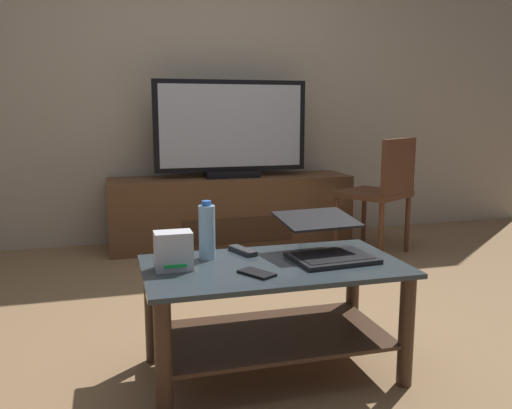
{
  "coord_description": "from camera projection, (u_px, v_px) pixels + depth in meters",
  "views": [
    {
      "loc": [
        -0.73,
        -2.26,
        1.05
      ],
      "look_at": [
        -0.05,
        0.17,
        0.61
      ],
      "focal_mm": 37.4,
      "sensor_mm": 36.0,
      "label": 1
    }
  ],
  "objects": [
    {
      "name": "router_box",
      "position": [
        173.0,
        251.0,
        2.02
      ],
      "size": [
        0.14,
        0.1,
        0.15
      ],
      "color": "silver",
      "rests_on": "coffee_table"
    },
    {
      "name": "ground_plane",
      "position": [
        275.0,
        336.0,
        2.52
      ],
      "size": [
        7.68,
        7.68,
        0.0
      ],
      "primitive_type": "plane",
      "color": "olive"
    },
    {
      "name": "dining_chair",
      "position": [
        382.0,
        188.0,
        3.9
      ],
      "size": [
        0.6,
        0.6,
        0.86
      ],
      "color": "#59331E",
      "rests_on": "ground"
    },
    {
      "name": "water_bottle_near",
      "position": [
        207.0,
        231.0,
        2.16
      ],
      "size": [
        0.07,
        0.07,
        0.24
      ],
      "color": "#99C6E5",
      "rests_on": "coffee_table"
    },
    {
      "name": "television",
      "position": [
        231.0,
        131.0,
        4.11
      ],
      "size": [
        1.19,
        0.2,
        0.74
      ],
      "color": "black",
      "rests_on": "media_cabinet"
    },
    {
      "name": "laptop",
      "position": [
        326.0,
        242.0,
        2.2
      ],
      "size": [
        0.35,
        0.41,
        0.16
      ],
      "color": "black",
      "rests_on": "coffee_table"
    },
    {
      "name": "coffee_table",
      "position": [
        273.0,
        300.0,
        2.13
      ],
      "size": [
        1.02,
        0.56,
        0.46
      ],
      "color": "#2D383D",
      "rests_on": "ground"
    },
    {
      "name": "media_cabinet",
      "position": [
        231.0,
        211.0,
        4.24
      ],
      "size": [
        1.9,
        0.47,
        0.54
      ],
      "color": "brown",
      "rests_on": "ground"
    },
    {
      "name": "tv_remote",
      "position": [
        243.0,
        251.0,
        2.26
      ],
      "size": [
        0.1,
        0.17,
        0.02
      ],
      "primitive_type": "cube",
      "rotation": [
        0.0,
        0.0,
        0.34
      ],
      "color": "#2D2D30",
      "rests_on": "coffee_table"
    },
    {
      "name": "cell_phone",
      "position": [
        257.0,
        273.0,
        1.96
      ],
      "size": [
        0.13,
        0.16,
        0.01
      ],
      "primitive_type": "cube",
      "rotation": [
        0.0,
        0.0,
        0.54
      ],
      "color": "black",
      "rests_on": "coffee_table"
    },
    {
      "name": "back_wall",
      "position": [
        196.0,
        67.0,
        4.29
      ],
      "size": [
        6.4,
        0.12,
        2.8
      ],
      "primitive_type": "cube",
      "color": "#B2A38C",
      "rests_on": "ground"
    }
  ]
}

